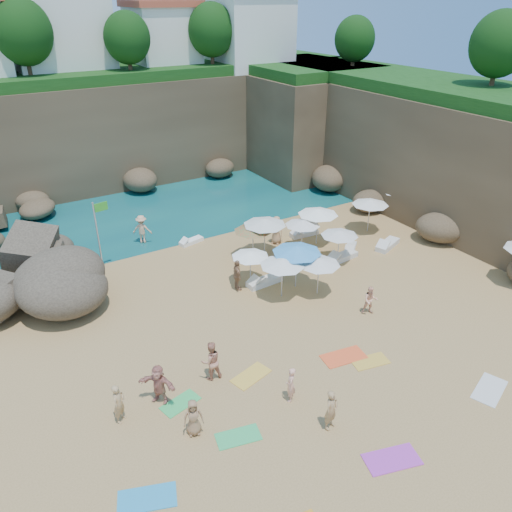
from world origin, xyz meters
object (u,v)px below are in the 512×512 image
parasol_1 (265,222)px  person_stand_5 (13,286)px  person_stand_2 (142,229)px  parasol_2 (303,223)px  parasol_0 (250,254)px  person_stand_3 (237,275)px  person_stand_6 (291,385)px  person_stand_1 (211,361)px  person_stand_0 (119,404)px  flag_pole (99,228)px  person_stand_4 (276,230)px  lounger_0 (342,257)px

parasol_1 → person_stand_5: 13.81m
parasol_1 → person_stand_2: 7.91m
parasol_2 → parasol_0: bearing=-159.8°
parasol_1 → parasol_2: (2.28, -0.62, -0.35)m
person_stand_3 → person_stand_6: (-2.25, -8.11, -0.13)m
person_stand_1 → person_stand_2: 13.61m
person_stand_1 → parasol_1: bearing=-127.0°
parasol_2 → person_stand_3: size_ratio=1.22×
person_stand_0 → person_stand_2: 14.99m
flag_pole → person_stand_4: (10.20, -2.02, -1.77)m
parasol_1 → parasol_0: bearing=-135.5°
person_stand_3 → person_stand_5: (-10.18, 5.17, -0.10)m
parasol_0 → parasol_1: bearing=44.5°
parasol_1 → person_stand_4: 2.24m
parasol_1 → person_stand_2: parasol_1 is taller
lounger_0 → person_stand_2: 12.42m
parasol_2 → person_stand_3: (-5.60, -1.97, -0.97)m
parasol_0 → flag_pole: bearing=139.6°
parasol_1 → person_stand_5: size_ratio=1.65×
person_stand_1 → person_stand_4: person_stand_4 is taller
person_stand_1 → person_stand_5: size_ratio=1.13×
person_stand_0 → person_stand_3: person_stand_3 is taller
parasol_0 → person_stand_1: parasol_0 is taller
lounger_0 → person_stand_3: person_stand_3 is taller
parasol_2 → person_stand_0: parasol_2 is taller
parasol_2 → person_stand_6: 12.82m
parasol_2 → person_stand_2: (-7.88, 6.06, -0.92)m
parasol_2 → person_stand_6: (-7.85, -10.08, -1.10)m
person_stand_1 → person_stand_5: (-5.90, 10.60, -0.10)m
person_stand_5 → person_stand_1: bearing=-82.3°
person_stand_6 → parasol_2: bearing=179.0°
person_stand_1 → person_stand_3: person_stand_3 is taller
parasol_1 → person_stand_0: (-11.47, -8.35, -1.38)m
parasol_0 → parasol_1: (2.36, 2.32, 0.44)m
person_stand_2 → parasol_1: bearing=169.0°
lounger_0 → person_stand_2: person_stand_2 is taller
parasol_0 → parasol_2: (4.65, 1.71, 0.09)m
person_stand_2 → person_stand_5: 8.40m
parasol_0 → person_stand_0: size_ratio=1.25×
flag_pole → person_stand_4: bearing=-11.2°
lounger_0 → person_stand_4: person_stand_4 is taller
parasol_2 → person_stand_0: size_ratio=1.31×
person_stand_2 → flag_pole: bearing=71.0°
flag_pole → parasol_2: bearing=-18.5°
parasol_1 → parasol_2: 2.39m
parasol_2 → person_stand_5: bearing=168.5°
person_stand_3 → person_stand_6: 8.42m
parasol_0 → person_stand_3: (-0.95, -0.26, -0.89)m
person_stand_1 → person_stand_4: (9.10, 9.05, 0.04)m
flag_pole → person_stand_6: size_ratio=2.82×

